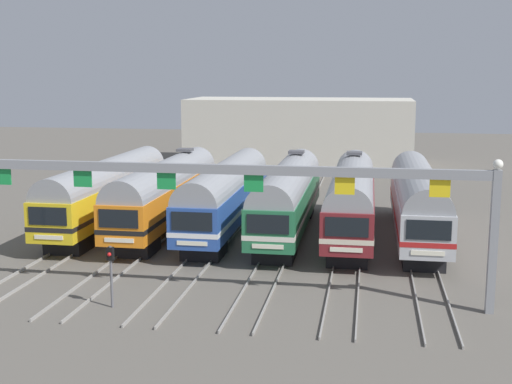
{
  "coord_description": "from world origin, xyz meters",
  "views": [
    {
      "loc": [
        7.31,
        -44.27,
        10.72
      ],
      "look_at": [
        -0.38,
        1.98,
        2.46
      ],
      "focal_mm": 48.17,
      "sensor_mm": 36.0,
      "label": 1
    }
  ],
  "objects_px": {
    "commuter_train_green": "(288,195)",
    "yard_signal_mast": "(111,265)",
    "commuter_train_maroon": "(352,197)",
    "commuter_train_yellow": "(108,190)",
    "catenary_gantry": "(210,188)",
    "commuter_train_blue": "(226,193)",
    "commuter_train_stainless": "(417,199)",
    "commuter_train_orange": "(166,191)"
  },
  "relations": [
    {
      "from": "commuter_train_maroon",
      "to": "commuter_train_stainless",
      "type": "distance_m",
      "value": 4.17
    },
    {
      "from": "commuter_train_orange",
      "to": "yard_signal_mast",
      "type": "bearing_deg",
      "value": -82.37
    },
    {
      "from": "commuter_train_maroon",
      "to": "commuter_train_blue",
      "type": "bearing_deg",
      "value": -179.97
    },
    {
      "from": "commuter_train_maroon",
      "to": "commuter_train_green",
      "type": "bearing_deg",
      "value": 180.0
    },
    {
      "from": "commuter_train_yellow",
      "to": "catenary_gantry",
      "type": "distance_m",
      "value": 17.26
    },
    {
      "from": "commuter_train_orange",
      "to": "commuter_train_maroon",
      "type": "distance_m",
      "value": 12.51
    },
    {
      "from": "commuter_train_blue",
      "to": "yard_signal_mast",
      "type": "distance_m",
      "value": 15.72
    },
    {
      "from": "commuter_train_orange",
      "to": "commuter_train_stainless",
      "type": "height_order",
      "value": "commuter_train_orange"
    },
    {
      "from": "commuter_train_yellow",
      "to": "commuter_train_maroon",
      "type": "relative_size",
      "value": 1.0
    },
    {
      "from": "commuter_train_yellow",
      "to": "commuter_train_maroon",
      "type": "height_order",
      "value": "commuter_train_maroon"
    },
    {
      "from": "commuter_train_orange",
      "to": "commuter_train_maroon",
      "type": "height_order",
      "value": "same"
    },
    {
      "from": "commuter_train_orange",
      "to": "commuter_train_yellow",
      "type": "bearing_deg",
      "value": -179.94
    },
    {
      "from": "commuter_train_stainless",
      "to": "commuter_train_blue",
      "type": "bearing_deg",
      "value": 180.0
    },
    {
      "from": "commuter_train_green",
      "to": "yard_signal_mast",
      "type": "distance_m",
      "value": 16.8
    },
    {
      "from": "commuter_train_yellow",
      "to": "catenary_gantry",
      "type": "relative_size",
      "value": 0.69
    },
    {
      "from": "commuter_train_green",
      "to": "commuter_train_stainless",
      "type": "bearing_deg",
      "value": -0.03
    },
    {
      "from": "commuter_train_blue",
      "to": "commuter_train_green",
      "type": "height_order",
      "value": "commuter_train_green"
    },
    {
      "from": "commuter_train_yellow",
      "to": "commuter_train_orange",
      "type": "bearing_deg",
      "value": 0.06
    },
    {
      "from": "commuter_train_orange",
      "to": "commuter_train_green",
      "type": "distance_m",
      "value": 8.34
    },
    {
      "from": "commuter_train_yellow",
      "to": "yard_signal_mast",
      "type": "relative_size",
      "value": 6.22
    },
    {
      "from": "commuter_train_green",
      "to": "commuter_train_stainless",
      "type": "relative_size",
      "value": 1.0
    },
    {
      "from": "commuter_train_green",
      "to": "yard_signal_mast",
      "type": "height_order",
      "value": "commuter_train_green"
    },
    {
      "from": "commuter_train_green",
      "to": "yard_signal_mast",
      "type": "relative_size",
      "value": 6.22
    },
    {
      "from": "commuter_train_blue",
      "to": "commuter_train_green",
      "type": "distance_m",
      "value": 4.17
    },
    {
      "from": "commuter_train_blue",
      "to": "commuter_train_stainless",
      "type": "relative_size",
      "value": 1.0
    },
    {
      "from": "commuter_train_green",
      "to": "commuter_train_orange",
      "type": "bearing_deg",
      "value": 180.0
    },
    {
      "from": "catenary_gantry",
      "to": "yard_signal_mast",
      "type": "relative_size",
      "value": 8.99
    },
    {
      "from": "commuter_train_stainless",
      "to": "yard_signal_mast",
      "type": "distance_m",
      "value": 21.35
    },
    {
      "from": "commuter_train_maroon",
      "to": "yard_signal_mast",
      "type": "relative_size",
      "value": 6.22
    },
    {
      "from": "commuter_train_yellow",
      "to": "commuter_train_stainless",
      "type": "bearing_deg",
      "value": 0.0
    },
    {
      "from": "commuter_train_stainless",
      "to": "commuter_train_yellow",
      "type": "bearing_deg",
      "value": 180.0
    },
    {
      "from": "commuter_train_orange",
      "to": "commuter_train_stainless",
      "type": "relative_size",
      "value": 1.0
    },
    {
      "from": "commuter_train_green",
      "to": "commuter_train_yellow",
      "type": "bearing_deg",
      "value": -179.98
    },
    {
      "from": "yard_signal_mast",
      "to": "commuter_train_stainless",
      "type": "bearing_deg",
      "value": 46.84
    },
    {
      "from": "commuter_train_maroon",
      "to": "catenary_gantry",
      "type": "relative_size",
      "value": 0.69
    },
    {
      "from": "commuter_train_stainless",
      "to": "yard_signal_mast",
      "type": "bearing_deg",
      "value": -133.16
    },
    {
      "from": "commuter_train_orange",
      "to": "catenary_gantry",
      "type": "height_order",
      "value": "catenary_gantry"
    },
    {
      "from": "commuter_train_blue",
      "to": "commuter_train_maroon",
      "type": "height_order",
      "value": "commuter_train_maroon"
    },
    {
      "from": "commuter_train_orange",
      "to": "commuter_train_stainless",
      "type": "distance_m",
      "value": 16.69
    },
    {
      "from": "commuter_train_orange",
      "to": "commuter_train_blue",
      "type": "height_order",
      "value": "commuter_train_orange"
    },
    {
      "from": "catenary_gantry",
      "to": "commuter_train_blue",
      "type": "bearing_deg",
      "value": 98.79
    },
    {
      "from": "commuter_train_yellow",
      "to": "commuter_train_blue",
      "type": "height_order",
      "value": "same"
    }
  ]
}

